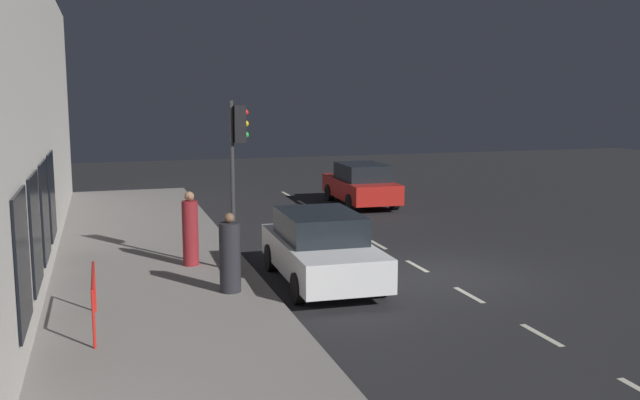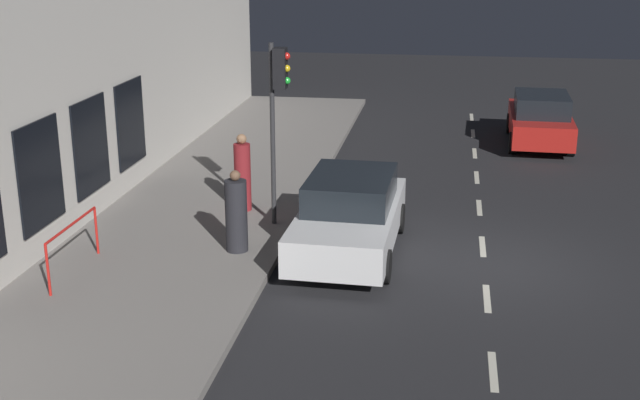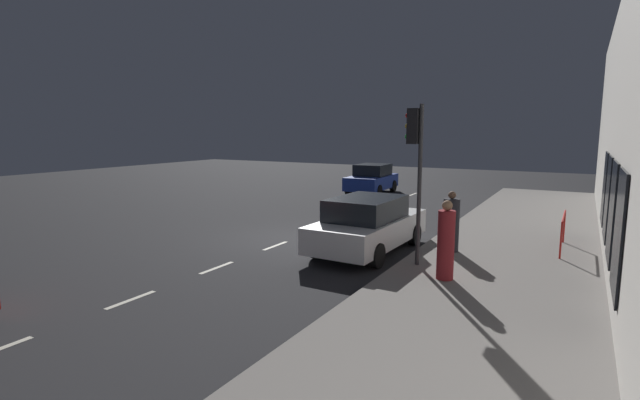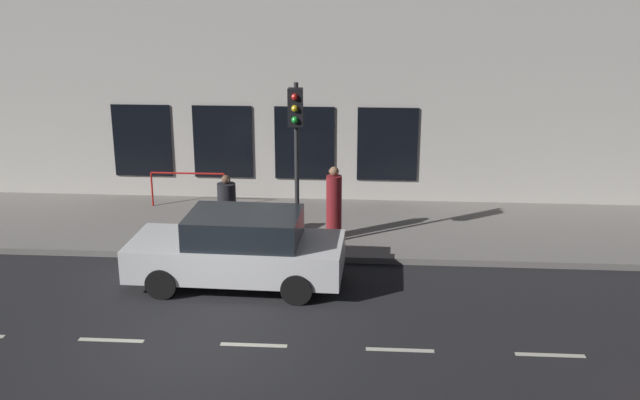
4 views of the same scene
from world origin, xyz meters
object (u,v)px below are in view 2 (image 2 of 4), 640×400
(pedestrian_0, at_px, (243,175))
(traffic_light, at_px, (278,92))
(parked_car_1, at_px, (540,119))
(parked_car_0, at_px, (350,215))
(pedestrian_1, at_px, (236,215))

(pedestrian_0, bearing_deg, traffic_light, 139.97)
(traffic_light, relative_size, parked_car_1, 0.88)
(parked_car_1, bearing_deg, parked_car_0, -113.18)
(traffic_light, distance_m, parked_car_1, 11.14)
(parked_car_0, distance_m, parked_car_1, 11.00)
(parked_car_0, bearing_deg, parked_car_1, -113.35)
(pedestrian_1, bearing_deg, traffic_light, 105.77)
(parked_car_0, xyz_separation_m, pedestrian_0, (2.67, -1.87, 0.18))
(traffic_light, relative_size, pedestrian_0, 2.20)
(parked_car_1, xyz_separation_m, pedestrian_0, (7.32, 8.10, 0.18))
(traffic_light, xyz_separation_m, pedestrian_1, (0.52, 1.72, -2.15))
(pedestrian_0, bearing_deg, pedestrian_1, 99.57)
(parked_car_0, bearing_deg, pedestrian_0, -33.30)
(pedestrian_0, relative_size, pedestrian_1, 1.07)
(parked_car_1, distance_m, pedestrian_1, 12.62)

